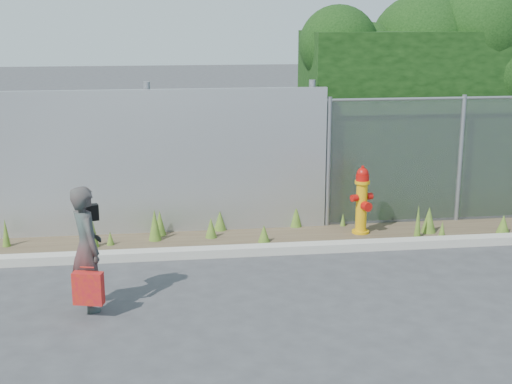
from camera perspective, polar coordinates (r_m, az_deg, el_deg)
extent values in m
plane|color=#39393B|center=(8.40, 3.35, -8.88)|extent=(80.00, 80.00, 0.00)
cube|color=#ADA99C|center=(10.04, 1.40, -4.60)|extent=(16.00, 0.22, 0.12)
cube|color=#4B3C2B|center=(10.62, 0.88, -3.86)|extent=(16.00, 1.20, 0.01)
cone|color=#44691F|center=(10.48, -12.87, -3.36)|extent=(0.15, 0.15, 0.40)
cone|color=#44691F|center=(11.03, -2.90, -2.36)|extent=(0.20, 0.20, 0.31)
cone|color=#44691F|center=(10.85, -19.39, -3.16)|extent=(0.12, 0.12, 0.42)
cone|color=#44691F|center=(10.67, -3.62, -2.94)|extent=(0.18, 0.18, 0.31)
cone|color=#44691F|center=(11.33, 6.97, -2.27)|extent=(0.09, 0.09, 0.21)
cone|color=#44691F|center=(10.61, -8.10, -2.69)|extent=(0.19, 0.19, 0.48)
cone|color=#44691F|center=(10.45, 0.64, -3.42)|extent=(0.18, 0.18, 0.27)
cone|color=#44691F|center=(10.91, 12.83, -2.34)|extent=(0.11, 0.11, 0.52)
cone|color=#44691F|center=(11.20, 3.21, -1.88)|extent=(0.19, 0.19, 0.40)
cone|color=#44691F|center=(10.54, -11.58, -3.71)|extent=(0.11, 0.11, 0.21)
cone|color=#44691F|center=(11.20, 13.66, -2.24)|extent=(0.23, 0.23, 0.41)
cone|color=#44691F|center=(10.92, 14.66, -3.05)|extent=(0.13, 0.13, 0.29)
cone|color=#44691F|center=(11.48, 19.17, -2.51)|extent=(0.21, 0.21, 0.30)
cone|color=#44691F|center=(10.85, -7.70, -2.53)|extent=(0.19, 0.19, 0.39)
cube|color=#A2A5A9|center=(10.95, -16.67, 2.02)|extent=(8.50, 0.08, 2.20)
cylinder|color=gray|center=(10.92, -8.53, 2.70)|extent=(0.10, 0.10, 2.30)
cylinder|color=gray|center=(11.16, 4.42, 3.06)|extent=(0.10, 0.10, 2.30)
cylinder|color=gray|center=(11.12, 5.80, 2.34)|extent=(0.07, 0.07, 2.05)
cylinder|color=gray|center=(11.81, 16.01, 2.54)|extent=(0.07, 0.07, 2.05)
sphere|color=black|center=(11.87, 6.60, 11.62)|extent=(1.28, 1.28, 1.28)
sphere|color=black|center=(12.31, 8.83, 10.09)|extent=(1.39, 1.39, 1.39)
sphere|color=black|center=(12.66, 13.21, 11.15)|extent=(1.83, 1.83, 1.83)
sphere|color=black|center=(12.71, 17.50, 12.14)|extent=(1.61, 1.61, 1.61)
sphere|color=black|center=(12.94, 19.56, 9.00)|extent=(1.66, 1.66, 1.66)
cylinder|color=#E1A30B|center=(11.03, 8.35, -3.20)|extent=(0.26, 0.26, 0.06)
cylinder|color=#E1A30B|center=(10.93, 8.42, -1.34)|extent=(0.17, 0.17, 0.80)
cylinder|color=#E1A30B|center=(10.82, 8.50, 0.79)|extent=(0.23, 0.23, 0.05)
cylinder|color=#B20F0A|center=(10.81, 8.51, 1.13)|extent=(0.20, 0.20, 0.09)
sphere|color=#B20F0A|center=(10.79, 8.53, 1.47)|extent=(0.18, 0.18, 0.18)
cylinder|color=#B20F0A|center=(10.77, 8.55, 1.96)|extent=(0.05, 0.05, 0.05)
cylinder|color=#B20F0A|center=(10.84, 7.79, -0.43)|extent=(0.09, 0.10, 0.10)
cylinder|color=#B20F0A|center=(10.92, 9.12, -0.39)|extent=(0.09, 0.10, 0.10)
cylinder|color=#B20F0A|center=(10.79, 8.63, -1.16)|extent=(0.14, 0.11, 0.14)
imported|color=#0D554E|center=(8.23, -13.39, -4.41)|extent=(0.51, 0.61, 1.44)
cube|color=#A90925|center=(8.09, -13.27, -7.51)|extent=(0.33, 0.12, 0.37)
cylinder|color=#A90925|center=(8.01, -13.37, -5.88)|extent=(0.16, 0.01, 0.01)
cube|color=black|center=(8.33, -13.34, -1.63)|extent=(0.25, 0.10, 0.18)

